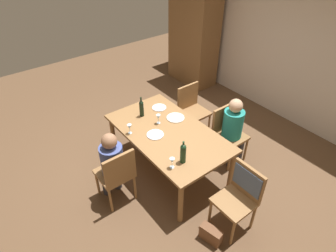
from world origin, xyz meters
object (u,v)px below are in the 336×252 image
Objects in this scene: chair_right_end at (243,190)px; wine_bottle_dark_red at (142,108)px; wine_glass_near_right at (130,127)px; dinner_plate_guest_right at (155,135)px; chair_far_left at (192,107)px; person_man_bearded at (112,162)px; wine_glass_near_left at (158,117)px; person_woman_host at (234,127)px; dinner_plate_guest_left at (159,108)px; chair_far_right at (227,130)px; dining_table at (168,135)px; chair_near at (117,173)px; armoire_cabinet at (194,35)px; dinner_plate_host at (175,118)px; wine_bottle_tall_green at (183,153)px; wine_glass_centre at (172,161)px; handbag at (211,234)px.

chair_right_end is 2.77× the size of wine_bottle_dark_red.
wine_glass_near_right is 0.38m from dinner_plate_guest_right.
person_man_bearded is at bearing 14.74° from chair_far_left.
wine_glass_near_left reaches higher than dinner_plate_guest_right.
person_woman_host is 1.90m from person_man_bearded.
dinner_plate_guest_left is (-0.07, -0.65, 0.21)m from chair_far_left.
chair_far_right is at bearing 90.00° from chair_far_left.
chair_near reaches higher than dining_table.
dinner_plate_guest_right is (-0.38, -1.11, 0.21)m from chair_far_right.
dining_table is 2.04× the size of chair_near.
dinner_plate_host is (1.84, -1.99, -0.35)m from armoire_cabinet.
wine_bottle_tall_green is 0.18m from wine_glass_centre.
person_man_bearded is 3.42× the size of wine_bottle_tall_green.
chair_near is 2.77× the size of wine_bottle_dark_red.
chair_far_left is at bearing -90.00° from chair_far_right.
wine_bottle_dark_red is 0.54m from dinner_plate_host.
wine_bottle_tall_green is 0.99× the size of wine_bottle_dark_red.
wine_glass_centre is at bearing 11.55° from chair_far_right.
chair_near reaches higher than handbag.
dinner_plate_guest_right reaches higher than handbag.
chair_far_right is 1.85m from chair_near.
wine_glass_near_right is (-1.62, -0.58, 0.25)m from chair_right_end.
wine_bottle_tall_green is at bearing 13.62° from wine_glass_near_right.
dining_table is 1.65× the size of person_woman_host.
dinner_plate_guest_left is (-1.03, -0.65, 0.09)m from person_woman_host.
chair_far_right is 6.17× the size of wine_glass_near_right.
chair_near is 2.80× the size of wine_bottle_tall_green.
wine_bottle_tall_green is at bearing -22.79° from dinner_plate_guest_left.
armoire_cabinet is 1.94× the size of person_man_bearded.
dinner_plate_host is at bearing -47.24° from armoire_cabinet.
chair_far_right is 4.03× the size of dinner_plate_guest_left.
dinner_plate_guest_left is (-1.19, 0.50, -0.14)m from wine_bottle_tall_green.
dinner_plate_host is (-0.53, -0.62, 0.21)m from chair_far_right.
dinner_plate_guest_left is at bearing -54.19° from armoire_cabinet.
wine_bottle_dark_red reaches higher than chair_far_right.
wine_bottle_tall_green is (0.52, 0.69, 0.35)m from chair_near.
armoire_cabinet is 7.79× the size of handbag.
dinner_plate_host is 1.21× the size of dinner_plate_guest_left.
chair_right_end is 0.68m from handbag.
chair_far_left is 1.64m from wine_bottle_tall_green.
person_woman_host reaches higher than wine_glass_centre.
chair_right_end is (0.98, -0.79, 0.06)m from chair_far_right.
person_woman_host reaches higher than handbag.
chair_far_right and chair_near have the same top height.
armoire_cabinet reaches higher than wine_glass_near_right.
person_woman_host is at bearing 124.44° from handbag.
chair_right_end is at bearing 90.00° from handbag.
dining_table is 7.67× the size of dinner_plate_guest_right.
dinner_plate_guest_left is (-0.58, 0.27, 0.08)m from dining_table.
chair_far_right is 3.76× the size of dinner_plate_guest_right.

